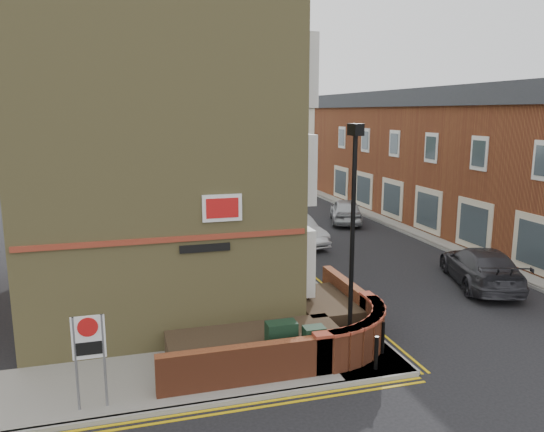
{
  "coord_description": "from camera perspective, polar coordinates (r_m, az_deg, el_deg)",
  "views": [
    {
      "loc": [
        -4.11,
        -11.14,
        6.72
      ],
      "look_at": [
        0.22,
        4.0,
        3.6
      ],
      "focal_mm": 35.0,
      "sensor_mm": 36.0,
      "label": 1
    }
  ],
  "objects": [
    {
      "name": "grey_car_far",
      "position": [
        22.37,
        21.55,
        -5.08
      ],
      "size": [
        3.67,
        5.6,
        1.51
      ],
      "primitive_type": "imported",
      "rotation": [
        0.0,
        0.0,
        2.81
      ],
      "color": "#2B2B30",
      "rests_on": "ground"
    },
    {
      "name": "yellow_lines_side",
      "position": [
        12.8,
        -11.59,
        -20.67
      ],
      "size": [
        13.0,
        0.28,
        0.01
      ],
      "primitive_type": "cube",
      "color": "gold",
      "rests_on": "ground"
    },
    {
      "name": "utility_cabinet_large",
      "position": [
        14.32,
        1.01,
        -13.57
      ],
      "size": [
        0.8,
        0.45,
        1.2
      ],
      "primitive_type": "cube",
      "color": "black",
      "rests_on": "pavement_corner"
    },
    {
      "name": "zone_sign",
      "position": [
        12.72,
        -19.08,
        -12.96
      ],
      "size": [
        0.72,
        0.07,
        2.2
      ],
      "color": "slate",
      "rests_on": "pavement_corner"
    },
    {
      "name": "kerb_main_far",
      "position": [
        29.25,
        15.67,
        -2.4
      ],
      "size": [
        0.15,
        40.0,
        0.12
      ],
      "primitive_type": "cube",
      "color": "gray",
      "rests_on": "ground"
    },
    {
      "name": "far_terrace",
      "position": [
        33.84,
        17.57,
        6.13
      ],
      "size": [
        5.4,
        30.4,
        8.0
      ],
      "color": "brown",
      "rests_on": "ground"
    },
    {
      "name": "bollard_far",
      "position": [
        15.33,
        11.81,
        -12.7
      ],
      "size": [
        0.11,
        0.11,
        0.9
      ],
      "primitive_type": "cylinder",
      "color": "black",
      "rests_on": "pavement_corner"
    },
    {
      "name": "tree_far",
      "position": [
        41.67,
        -7.6,
        8.61
      ],
      "size": [
        3.81,
        3.81,
        7.0
      ],
      "color": "#382B1E",
      "rests_on": "pavement_main"
    },
    {
      "name": "yellow_lines_main",
      "position": [
        28.91,
        -0.76,
        -2.24
      ],
      "size": [
        0.28,
        32.0,
        0.01
      ],
      "primitive_type": "cube",
      "color": "gold",
      "rests_on": "ground"
    },
    {
      "name": "silver_car_near",
      "position": [
        27.22,
        2.52,
        -1.49
      ],
      "size": [
        2.34,
        4.77,
        1.5
      ],
      "primitive_type": "imported",
      "rotation": [
        0.0,
        0.0,
        0.17
      ],
      "color": "#A9ACB1",
      "rests_on": "ground"
    },
    {
      "name": "kerb_side",
      "position": [
        12.99,
        -11.69,
        -19.9
      ],
      "size": [
        13.0,
        0.15,
        0.12
      ],
      "primitive_type": "cube",
      "color": "gray",
      "rests_on": "ground"
    },
    {
      "name": "pavement_far",
      "position": [
        30.33,
        18.9,
        -2.11
      ],
      "size": [
        4.0,
        40.0,
        0.12
      ],
      "primitive_type": "cube",
      "color": "gray",
      "rests_on": "ground"
    },
    {
      "name": "far_terrace_cream",
      "position": [
        52.61,
        4.83,
        8.24
      ],
      "size": [
        5.4,
        12.4,
        8.0
      ],
      "color": "beige",
      "rests_on": "ground"
    },
    {
      "name": "pavement_main",
      "position": [
        28.6,
        -3.18,
        -2.29
      ],
      "size": [
        2.0,
        32.0,
        0.12
      ],
      "primitive_type": "cube",
      "color": "gray",
      "rests_on": "ground"
    },
    {
      "name": "silver_car_far",
      "position": [
        32.73,
        7.95,
        0.58
      ],
      "size": [
        3.15,
        4.78,
        1.51
      ],
      "primitive_type": "imported",
      "rotation": [
        0.0,
        0.0,
        2.81
      ],
      "color": "#A5A9AD",
      "rests_on": "ground"
    },
    {
      "name": "garden_wall",
      "position": [
        15.75,
        0.76,
        -14.06
      ],
      "size": [
        6.8,
        6.0,
        1.2
      ],
      "primitive_type": null,
      "color": "brown",
      "rests_on": "ground"
    },
    {
      "name": "pavement_corner",
      "position": [
        14.3,
        -12.18,
        -16.84
      ],
      "size": [
        13.0,
        3.0,
        0.12
      ],
      "primitive_type": "cube",
      "color": "gray",
      "rests_on": "ground"
    },
    {
      "name": "red_car_main",
      "position": [
        30.55,
        0.1,
        -0.16
      ],
      "size": [
        2.62,
        5.2,
        1.41
      ],
      "primitive_type": "imported",
      "rotation": [
        0.0,
        0.0,
        -0.05
      ],
      "color": "maroon",
      "rests_on": "ground"
    },
    {
      "name": "kerb_main_near",
      "position": [
        28.83,
        -1.24,
        -2.17
      ],
      "size": [
        0.15,
        32.0,
        0.12
      ],
      "primitive_type": "cube",
      "color": "gray",
      "rests_on": "ground"
    },
    {
      "name": "lamppost",
      "position": [
        14.01,
        8.63,
        -2.88
      ],
      "size": [
        0.25,
        0.5,
        6.3
      ],
      "color": "black",
      "rests_on": "pavement_corner"
    },
    {
      "name": "tree_near",
      "position": [
        25.99,
        -2.33,
        6.73
      ],
      "size": [
        3.64,
        3.65,
        6.7
      ],
      "color": "#382B1E",
      "rests_on": "pavement_main"
    },
    {
      "name": "tree_mid",
      "position": [
        33.78,
        -5.58,
        8.55
      ],
      "size": [
        4.03,
        4.03,
        7.42
      ],
      "color": "#382B1E",
      "rests_on": "pavement_main"
    },
    {
      "name": "bollard_near",
      "position": [
        14.43,
        11.14,
        -14.25
      ],
      "size": [
        0.11,
        0.11,
        0.9
      ],
      "primitive_type": "cylinder",
      "color": "black",
      "rests_on": "pavement_corner"
    },
    {
      "name": "ground",
      "position": [
        13.64,
        3.94,
        -18.34
      ],
      "size": [
        120.0,
        120.0,
        0.0
      ],
      "primitive_type": "plane",
      "color": "black",
      "rests_on": "ground"
    },
    {
      "name": "traffic_light_assembly",
      "position": [
        36.93,
        -5.73,
        5.01
      ],
      "size": [
        0.2,
        0.16,
        4.2
      ],
      "color": "black",
      "rests_on": "pavement_main"
    },
    {
      "name": "corner_building",
      "position": [
        19.19,
        -12.34,
        9.47
      ],
      "size": [
        8.95,
        10.4,
        13.6
      ],
      "color": "#91834D",
      "rests_on": "ground"
    },
    {
      "name": "utility_cabinet_small",
      "position": [
        14.32,
        4.52,
        -13.82
      ],
      "size": [
        0.55,
        0.4,
        1.1
      ],
      "primitive_type": "cube",
      "color": "black",
      "rests_on": "pavement_corner"
    }
  ]
}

